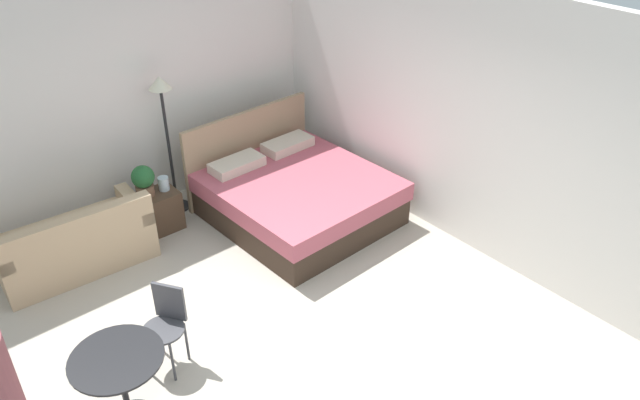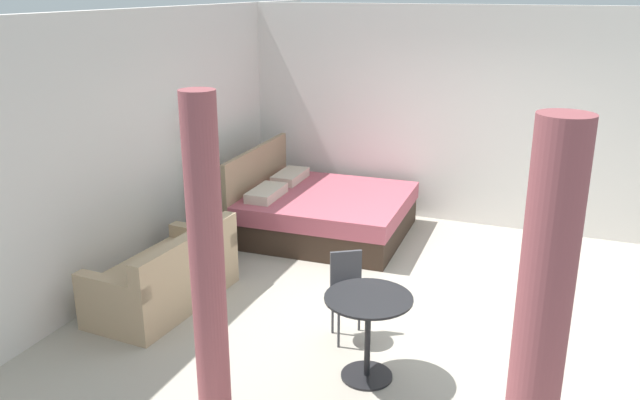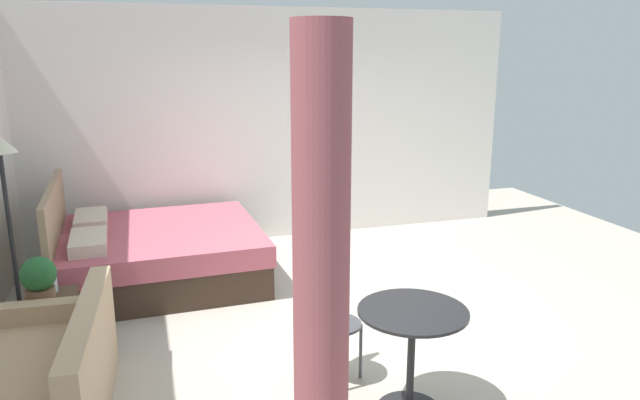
% 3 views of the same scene
% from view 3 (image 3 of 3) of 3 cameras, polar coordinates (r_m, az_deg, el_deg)
% --- Properties ---
extents(ground_plane, '(8.25, 9.17, 0.02)m').
position_cam_3_polar(ground_plane, '(5.44, 2.53, -11.43)').
color(ground_plane, '#B2A899').
extents(wall_right, '(0.12, 6.17, 2.86)m').
position_cam_3_polar(wall_right, '(7.49, -4.12, 7.15)').
color(wall_right, silver).
rests_on(wall_right, ground).
extents(bed, '(1.92, 2.07, 1.08)m').
position_cam_3_polar(bed, '(6.39, -15.59, -4.95)').
color(bed, '#38281E').
rests_on(bed, ground).
extents(couch, '(1.61, 0.89, 0.79)m').
position_cam_3_polar(couch, '(4.25, -25.08, -16.28)').
color(couch, tan).
rests_on(couch, ground).
extents(nightstand, '(0.47, 0.37, 0.48)m').
position_cam_3_polar(nightstand, '(5.17, -24.35, -11.08)').
color(nightstand, '#473323').
rests_on(nightstand, ground).
extents(potted_plant, '(0.26, 0.26, 0.37)m').
position_cam_3_polar(potted_plant, '(4.92, -25.49, -6.91)').
color(potted_plant, brown).
rests_on(potted_plant, nightstand).
extents(vase, '(0.12, 0.12, 0.16)m').
position_cam_3_polar(vase, '(5.16, -24.69, -7.27)').
color(vase, silver).
rests_on(vase, nightstand).
extents(floor_lamp, '(0.31, 0.31, 1.72)m').
position_cam_3_polar(floor_lamp, '(5.26, -28.17, 1.13)').
color(floor_lamp, black).
rests_on(floor_lamp, ground).
extents(balcony_table, '(0.71, 0.71, 0.73)m').
position_cam_3_polar(balcony_table, '(3.97, 8.84, -13.30)').
color(balcony_table, black).
rests_on(balcony_table, ground).
extents(cafe_chair_near_window, '(0.50, 0.50, 0.80)m').
position_cam_3_polar(cafe_chair_near_window, '(4.35, 0.83, -10.96)').
color(cafe_chair_near_window, '#3F3F44').
rests_on(cafe_chair_near_window, ground).
extents(curtain_right, '(0.24, 0.24, 2.46)m').
position_cam_3_polar(curtain_right, '(2.59, 0.12, -11.06)').
color(curtain_right, '#994C51').
rests_on(curtain_right, ground).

